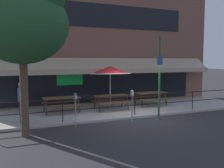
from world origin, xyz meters
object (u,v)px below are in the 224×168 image
(parking_meter_near, at_px, (75,100))
(parking_meter_far, at_px, (132,96))
(picnic_table_left, at_px, (61,101))
(street_sign_pole, at_px, (159,77))
(street_tree_curbside, at_px, (25,19))
(patio_umbrella_centre, at_px, (110,70))
(pedestrian_walking, at_px, (22,100))
(picnic_table_centre, at_px, (111,98))
(picnic_table_right, at_px, (151,95))

(parking_meter_near, distance_m, parking_meter_far, 2.52)
(picnic_table_left, xyz_separation_m, parking_meter_near, (0.01, -2.74, 0.44))
(street_sign_pole, xyz_separation_m, street_tree_curbside, (-5.79, -0.51, 2.15))
(patio_umbrella_centre, height_order, pedestrian_walking, patio_umbrella_centre)
(picnic_table_left, height_order, picnic_table_centre, same)
(picnic_table_centre, height_order, pedestrian_walking, pedestrian_walking)
(pedestrian_walking, height_order, parking_meter_near, pedestrian_walking)
(parking_meter_far, bearing_deg, picnic_table_right, 46.07)
(pedestrian_walking, height_order, street_sign_pole, street_sign_pole)
(picnic_table_centre, xyz_separation_m, parking_meter_near, (-2.58, -2.48, 0.44))
(street_sign_pole, bearing_deg, picnic_table_left, 146.09)
(patio_umbrella_centre, bearing_deg, street_sign_pole, -61.82)
(picnic_table_left, relative_size, street_sign_pole, 0.48)
(patio_umbrella_centre, bearing_deg, parking_meter_far, -91.27)
(parking_meter_near, bearing_deg, picnic_table_left, 90.18)
(picnic_table_right, bearing_deg, picnic_table_centre, -174.11)
(parking_meter_near, height_order, parking_meter_far, same)
(patio_umbrella_centre, height_order, street_sign_pole, street_sign_pole)
(pedestrian_walking, bearing_deg, picnic_table_right, 11.04)
(parking_meter_far, bearing_deg, street_sign_pole, 3.03)
(picnic_table_right, height_order, patio_umbrella_centre, patio_umbrella_centre)
(picnic_table_left, bearing_deg, picnic_table_right, 0.09)
(parking_meter_far, bearing_deg, street_tree_curbside, -174.32)
(patio_umbrella_centre, bearing_deg, picnic_table_left, 177.84)
(street_tree_curbside, bearing_deg, parking_meter_near, 13.35)
(picnic_table_centre, bearing_deg, street_sign_pole, -60.24)
(patio_umbrella_centre, relative_size, street_tree_curbside, 0.41)
(picnic_table_left, height_order, parking_meter_far, parking_meter_far)
(picnic_table_centre, relative_size, picnic_table_right, 1.00)
(parking_meter_far, distance_m, street_tree_curbside, 5.27)
(picnic_table_right, distance_m, street_tree_curbside, 8.41)
(parking_meter_near, xyz_separation_m, parking_meter_far, (2.52, -0.00, 0.00))
(picnic_table_right, xyz_separation_m, parking_meter_near, (-5.17, -2.75, 0.44))
(parking_meter_far, bearing_deg, patio_umbrella_centre, 88.73)
(picnic_table_centre, bearing_deg, patio_umbrella_centre, 90.00)
(pedestrian_walking, bearing_deg, picnic_table_centre, 13.91)
(patio_umbrella_centre, bearing_deg, pedestrian_walking, -164.18)
(parking_meter_far, height_order, street_tree_curbside, street_tree_curbside)
(picnic_table_left, distance_m, parking_meter_near, 2.78)
(street_sign_pole, bearing_deg, pedestrian_walking, 167.70)
(picnic_table_left, height_order, street_sign_pole, street_sign_pole)
(picnic_table_left, xyz_separation_m, patio_umbrella_centre, (2.59, -0.10, 1.47))
(picnic_table_right, relative_size, street_sign_pole, 0.48)
(picnic_table_right, bearing_deg, parking_meter_far, -133.93)
(picnic_table_left, relative_size, pedestrian_walking, 1.05)
(picnic_table_centre, xyz_separation_m, street_tree_curbside, (-4.42, -2.92, 3.38))
(patio_umbrella_centre, bearing_deg, picnic_table_right, 2.34)
(picnic_table_centre, bearing_deg, picnic_table_left, 174.29)
(patio_umbrella_centre, relative_size, street_sign_pole, 0.63)
(pedestrian_walking, relative_size, parking_meter_far, 1.20)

